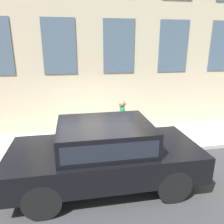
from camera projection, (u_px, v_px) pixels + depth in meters
ground_plane at (99, 159)px, 6.95m from camera, size 80.00×80.00×0.00m
sidewalk at (95, 142)px, 8.06m from camera, size 2.39×60.00×0.13m
building_facade at (88, 4)px, 7.89m from camera, size 0.33×40.00×9.84m
fire_hydrant at (102, 136)px, 7.42m from camera, size 0.27×0.40×0.76m
person at (122, 117)px, 7.72m from camera, size 0.37×0.24×1.53m
parked_car_black_near at (105, 151)px, 5.45m from camera, size 2.08×4.68×1.68m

